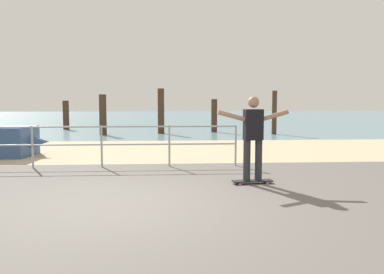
{
  "coord_description": "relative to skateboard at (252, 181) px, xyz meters",
  "views": [
    {
      "loc": [
        0.66,
        -5.92,
        1.62
      ],
      "look_at": [
        1.16,
        2.0,
        0.9
      ],
      "focal_mm": 35.95,
      "sensor_mm": 36.0,
      "label": 1
    }
  ],
  "objects": [
    {
      "name": "beach_strip",
      "position": [
        -2.32,
        5.55,
        -0.07
      ],
      "size": [
        24.0,
        6.0,
        0.04
      ],
      "primitive_type": "cube",
      "color": "tan",
      "rests_on": "ground"
    },
    {
      "name": "groyne_post_0",
      "position": [
        -7.66,
        15.68,
        0.79
      ],
      "size": [
        0.36,
        0.36,
        1.71
      ],
      "primitive_type": "cylinder",
      "color": "#422D1E",
      "rests_on": "ground"
    },
    {
      "name": "sea_surface",
      "position": [
        -2.32,
        33.55,
        -0.07
      ],
      "size": [
        72.0,
        50.0,
        0.04
      ],
      "primitive_type": "cube",
      "color": "slate",
      "rests_on": "ground"
    },
    {
      "name": "skateboard",
      "position": [
        0.0,
        0.0,
        0.0
      ],
      "size": [
        0.82,
        0.3,
        0.08
      ],
      "color": "black",
      "rests_on": "ground"
    },
    {
      "name": "groyne_post_1",
      "position": [
        -4.84,
        11.65,
        0.93
      ],
      "size": [
        0.35,
        0.35,
        1.99
      ],
      "primitive_type": "cylinder",
      "color": "#422D1E",
      "rests_on": "ground"
    },
    {
      "name": "skateboarder",
      "position": [
        -0.0,
        -0.0,
        0.95
      ],
      "size": [
        1.45,
        0.26,
        1.65
      ],
      "color": "#26262B",
      "rests_on": "skateboard"
    },
    {
      "name": "groyne_post_4",
      "position": [
        3.64,
        11.47,
        1.03
      ],
      "size": [
        0.24,
        0.24,
        2.19
      ],
      "primitive_type": "cylinder",
      "color": "#422D1E",
      "rests_on": "ground"
    },
    {
      "name": "groyne_post_2",
      "position": [
        -2.01,
        12.35,
        1.09
      ],
      "size": [
        0.33,
        0.33,
        2.31
      ],
      "primitive_type": "cylinder",
      "color": "#422D1E",
      "rests_on": "ground"
    },
    {
      "name": "railing_fence",
      "position": [
        -4.96,
        2.15,
        0.63
      ],
      "size": [
        10.06,
        0.05,
        1.05
      ],
      "color": "#9EA0A5",
      "rests_on": "ground"
    },
    {
      "name": "groyne_post_3",
      "position": [
        0.81,
        13.04,
        0.82
      ],
      "size": [
        0.32,
        0.32,
        1.78
      ],
      "primitive_type": "cylinder",
      "color": "#422D1E",
      "rests_on": "ground"
    },
    {
      "name": "ground_plane",
      "position": [
        -2.32,
        -2.45,
        -0.07
      ],
      "size": [
        24.0,
        10.0,
        0.04
      ],
      "primitive_type": "cube",
      "color": "#605B56",
      "rests_on": "ground"
    }
  ]
}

